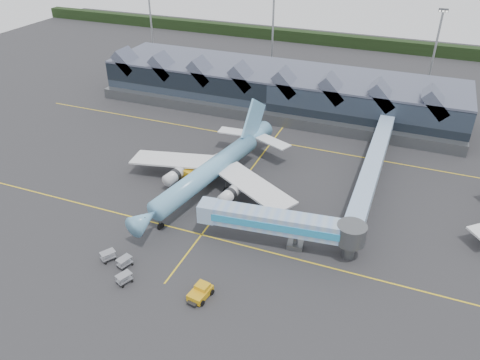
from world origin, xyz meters
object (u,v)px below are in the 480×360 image
at_px(main_airliner, 212,169).
at_px(fuel_truck, 205,167).
at_px(jet_bridge, 290,225).
at_px(pushback_tug, 200,292).

relative_size(main_airliner, fuel_truck, 4.07).
distance_m(jet_bridge, pushback_tug, 17.06).
relative_size(main_airliner, pushback_tug, 9.56).
xyz_separation_m(main_airliner, jet_bridge, (18.17, -11.42, 0.34)).
bearing_deg(jet_bridge, pushback_tug, -125.10).
bearing_deg(fuel_truck, main_airliner, -26.37).
xyz_separation_m(main_airliner, pushback_tug, (10.16, -26.10, -3.05)).
height_order(fuel_truck, pushback_tug, fuel_truck).
xyz_separation_m(jet_bridge, fuel_truck, (-21.25, 14.59, -2.29)).
bearing_deg(pushback_tug, main_airliner, 119.70).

